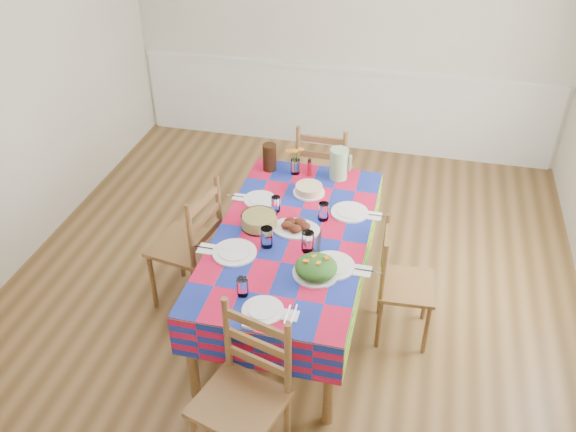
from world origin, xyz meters
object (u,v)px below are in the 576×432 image
(green_pitcher, at_px, (339,164))
(chair_far, at_px, (324,176))
(tea_pitcher, at_px, (270,157))
(chair_left, at_px, (190,246))
(chair_near, at_px, (244,397))
(dining_table, at_px, (292,243))
(chair_right, at_px, (400,285))
(meat_platter, at_px, (296,226))

(green_pitcher, relative_size, chair_far, 0.24)
(tea_pitcher, relative_size, chair_left, 0.21)
(chair_near, xyz_separation_m, chair_left, (-0.78, 1.21, 0.00))
(green_pitcher, distance_m, chair_near, 2.07)
(green_pitcher, height_order, chair_far, chair_far)
(dining_table, relative_size, chair_right, 2.13)
(meat_platter, bearing_deg, tea_pitcher, 117.00)
(chair_near, relative_size, chair_far, 1.00)
(tea_pitcher, xyz_separation_m, chair_near, (0.39, -2.03, -0.36))
(meat_platter, bearing_deg, green_pitcher, 77.44)
(tea_pitcher, xyz_separation_m, chair_far, (0.38, 0.40, -0.36))
(meat_platter, xyz_separation_m, chair_near, (0.00, -1.27, -0.27))
(green_pitcher, distance_m, chair_right, 1.10)
(meat_platter, distance_m, green_pitcher, 0.79)
(chair_far, bearing_deg, chair_right, 123.87)
(chair_far, bearing_deg, chair_left, 59.33)
(green_pitcher, bearing_deg, chair_near, -94.76)
(tea_pitcher, relative_size, chair_near, 0.21)
(green_pitcher, bearing_deg, chair_left, -139.12)
(dining_table, xyz_separation_m, tea_pitcher, (-0.38, 0.81, 0.19))
(green_pitcher, relative_size, chair_near, 0.24)
(dining_table, relative_size, chair_far, 1.88)
(green_pitcher, height_order, chair_left, chair_left)
(green_pitcher, relative_size, chair_left, 0.24)
(green_pitcher, height_order, chair_right, green_pitcher)
(green_pitcher, bearing_deg, dining_table, -102.62)
(chair_near, height_order, chair_right, chair_near)
(chair_near, bearing_deg, green_pitcher, 101.27)
(tea_pitcher, distance_m, chair_right, 1.47)
(chair_near, height_order, chair_far, same)
(dining_table, height_order, chair_far, chair_far)
(tea_pitcher, relative_size, chair_far, 0.21)
(dining_table, bearing_deg, chair_far, 90.06)
(tea_pitcher, xyz_separation_m, chair_left, (-0.39, -0.82, -0.35))
(chair_left, bearing_deg, meat_platter, 104.20)
(meat_platter, distance_m, chair_right, 0.83)
(meat_platter, distance_m, chair_near, 1.30)
(tea_pitcher, distance_m, chair_far, 0.66)
(dining_table, height_order, tea_pitcher, tea_pitcher)
(chair_far, bearing_deg, tea_pitcher, 48.44)
(green_pitcher, bearing_deg, meat_platter, -102.56)
(green_pitcher, relative_size, tea_pitcher, 1.12)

